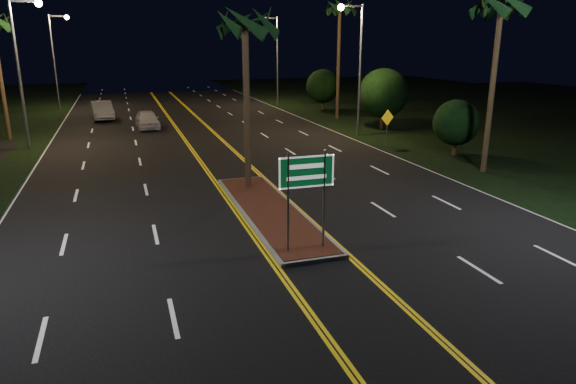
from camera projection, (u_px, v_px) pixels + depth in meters
name	position (u px, v px, depth m)	size (l,w,h in m)	color
ground	(341.00, 291.00, 14.02)	(120.00, 120.00, 0.00)	black
grass_right	(537.00, 118.00, 45.73)	(40.00, 110.00, 0.01)	black
median_island	(270.00, 211.00, 20.38)	(2.25, 10.25, 0.17)	gray
highway_sign	(306.00, 181.00, 15.89)	(1.80, 0.08, 3.20)	gray
streetlight_left_mid	(24.00, 57.00, 31.15)	(1.91, 0.44, 9.00)	gray
streetlight_left_far	(57.00, 51.00, 49.39)	(1.91, 0.44, 9.00)	gray
streetlight_right_mid	(356.00, 55.00, 35.64)	(1.91, 0.44, 9.00)	gray
streetlight_right_far	(274.00, 50.00, 53.88)	(1.91, 0.44, 9.00)	gray
palm_median	(245.00, 24.00, 21.54)	(2.40, 2.40, 8.30)	#382819
palm_right_near	(501.00, 5.00, 24.53)	(2.40, 2.40, 9.30)	#382819
palm_right_far	(340.00, 9.00, 42.60)	(2.40, 2.40, 10.30)	#382819
shrub_near	(456.00, 123.00, 30.25)	(2.70, 2.70, 3.30)	#382819
shrub_mid	(383.00, 93.00, 39.29)	(3.78, 3.78, 4.62)	#382819
shrub_far	(323.00, 86.00, 50.29)	(3.24, 3.24, 3.96)	#382819
car_near	(147.00, 118.00, 39.98)	(2.10, 4.89, 1.63)	silver
car_far	(102.00, 109.00, 44.58)	(2.36, 5.50, 1.83)	#9899A1
warning_sign	(387.00, 123.00, 32.63)	(0.98, 0.31, 2.42)	gray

